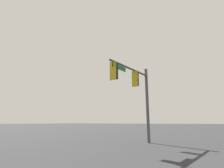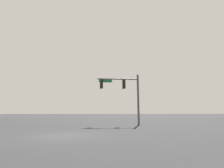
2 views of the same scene
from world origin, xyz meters
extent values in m
plane|color=#2D2D30|center=(0.00, 0.00, 0.00)|extent=(400.00, 400.00, 0.00)
cylinder|color=#47474C|center=(-8.29, -8.66, 3.16)|extent=(0.26, 0.26, 6.33)
cylinder|color=#47474C|center=(-5.74, -9.00, 5.73)|extent=(5.12, 0.85, 0.15)
cube|color=gold|center=(-6.31, -8.93, 5.06)|extent=(0.10, 0.52, 1.30)
cube|color=black|center=(-6.50, -8.90, 5.06)|extent=(0.40, 0.37, 1.10)
cylinder|color=black|center=(-6.50, -8.90, 5.67)|extent=(0.04, 0.04, 0.12)
cylinder|color=#340503|center=(-6.70, -8.87, 5.39)|extent=(0.06, 0.22, 0.22)
cylinder|color=#392D05|center=(-6.70, -8.87, 5.06)|extent=(0.06, 0.22, 0.22)
cylinder|color=green|center=(-6.70, -8.87, 4.73)|extent=(0.06, 0.22, 0.22)
cube|color=gold|center=(-3.51, -9.31, 5.06)|extent=(0.10, 0.52, 1.30)
cube|color=black|center=(-3.70, -9.28, 5.06)|extent=(0.40, 0.37, 1.10)
cylinder|color=black|center=(-3.70, -9.28, 5.67)|extent=(0.04, 0.04, 0.12)
cylinder|color=#340503|center=(-3.90, -9.26, 5.39)|extent=(0.06, 0.22, 0.22)
cylinder|color=#392D05|center=(-3.90, -9.26, 5.06)|extent=(0.06, 0.22, 0.22)
cylinder|color=green|center=(-3.90, -9.26, 4.73)|extent=(0.06, 0.22, 0.22)
cube|color=#0F602D|center=(-4.19, -9.22, 5.47)|extent=(1.62, 0.26, 0.33)
cube|color=white|center=(-4.19, -9.22, 5.47)|extent=(1.68, 0.25, 0.39)
camera|label=1|loc=(6.21, -3.68, 1.67)|focal=28.00mm
camera|label=2|loc=(-0.88, 12.26, 1.51)|focal=28.00mm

